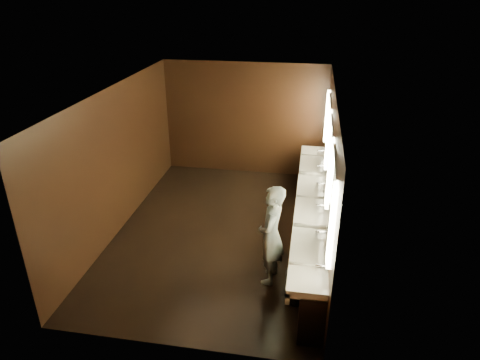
# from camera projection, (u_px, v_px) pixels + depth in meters

# --- Properties ---
(floor) EXTENTS (6.00, 6.00, 0.00)m
(floor) POSITION_uv_depth(u_px,v_px,m) (221.00, 231.00, 8.53)
(floor) COLOR black
(floor) RESTS_ON ground
(ceiling) EXTENTS (4.00, 6.00, 0.02)m
(ceiling) POSITION_uv_depth(u_px,v_px,m) (217.00, 92.00, 7.33)
(ceiling) COLOR #2D2D2B
(ceiling) RESTS_ON wall_back
(wall_back) EXTENTS (4.00, 0.02, 2.80)m
(wall_back) POSITION_uv_depth(u_px,v_px,m) (245.00, 119.00, 10.61)
(wall_back) COLOR black
(wall_back) RESTS_ON floor
(wall_front) EXTENTS (4.00, 0.02, 2.80)m
(wall_front) POSITION_uv_depth(u_px,v_px,m) (168.00, 262.00, 5.25)
(wall_front) COLOR black
(wall_front) RESTS_ON floor
(wall_left) EXTENTS (0.02, 6.00, 2.80)m
(wall_left) POSITION_uv_depth(u_px,v_px,m) (118.00, 160.00, 8.23)
(wall_left) COLOR black
(wall_left) RESTS_ON floor
(wall_right) EXTENTS (0.02, 6.00, 2.80)m
(wall_right) POSITION_uv_depth(u_px,v_px,m) (329.00, 174.00, 7.63)
(wall_right) COLOR black
(wall_right) RESTS_ON floor
(sink_counter) EXTENTS (0.55, 5.40, 1.01)m
(sink_counter) POSITION_uv_depth(u_px,v_px,m) (313.00, 217.00, 8.04)
(sink_counter) COLOR black
(sink_counter) RESTS_ON floor
(mirror_band) EXTENTS (0.06, 5.03, 1.15)m
(mirror_band) POSITION_uv_depth(u_px,v_px,m) (329.00, 156.00, 7.48)
(mirror_band) COLOR #FDF3B6
(mirror_band) RESTS_ON wall_right
(person) EXTENTS (0.46, 0.66, 1.71)m
(person) POSITION_uv_depth(u_px,v_px,m) (271.00, 235.00, 6.81)
(person) COLOR #97C4E2
(person) RESTS_ON floor
(trash_bin) EXTENTS (0.36, 0.36, 0.53)m
(trash_bin) POSITION_uv_depth(u_px,v_px,m) (296.00, 286.00, 6.59)
(trash_bin) COLOR black
(trash_bin) RESTS_ON floor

